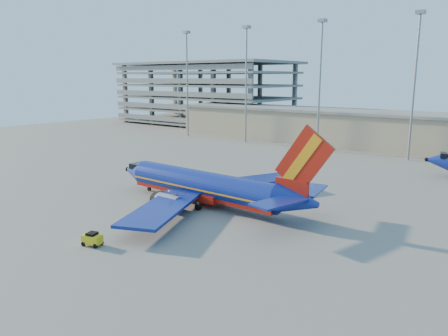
% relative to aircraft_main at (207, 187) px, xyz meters
% --- Properties ---
extents(ground, '(220.00, 220.00, 0.00)m').
position_rel_aircraft_main_xyz_m(ground, '(-3.70, 2.91, -2.44)').
color(ground, slate).
rests_on(ground, ground).
extents(terminal_building, '(122.00, 16.00, 8.50)m').
position_rel_aircraft_main_xyz_m(terminal_building, '(6.30, 60.91, 1.88)').
color(terminal_building, gray).
rests_on(terminal_building, ground).
extents(parking_garage, '(62.00, 32.00, 21.40)m').
position_rel_aircraft_main_xyz_m(parking_garage, '(-65.70, 76.96, 9.29)').
color(parking_garage, slate).
rests_on(parking_garage, ground).
extents(light_mast_row, '(101.60, 1.60, 28.65)m').
position_rel_aircraft_main_xyz_m(light_mast_row, '(1.30, 48.91, 15.11)').
color(light_mast_row, gray).
rests_on(light_mast_row, ground).
extents(aircraft_main, '(33.72, 32.46, 11.42)m').
position_rel_aircraft_main_xyz_m(aircraft_main, '(0.00, 0.00, 0.00)').
color(aircraft_main, navy).
rests_on(aircraft_main, ground).
extents(baggage_tug, '(2.13, 1.63, 1.35)m').
position_rel_aircraft_main_xyz_m(baggage_tug, '(0.15, -17.74, -1.74)').
color(baggage_tug, yellow).
rests_on(baggage_tug, ground).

